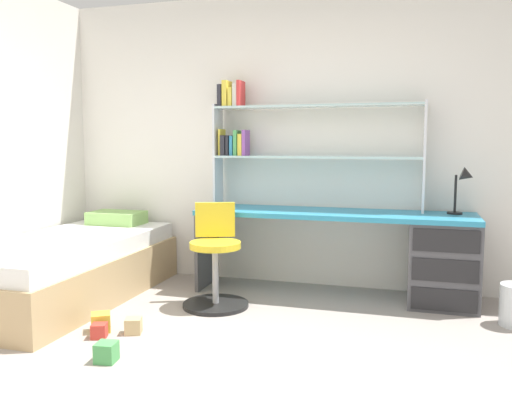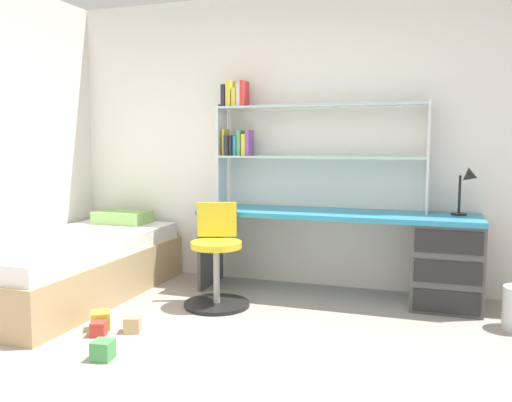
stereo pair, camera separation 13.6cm
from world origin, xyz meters
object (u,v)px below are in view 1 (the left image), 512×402
at_px(toy_block_natural_2, 133,326).
at_px(toy_block_red_1, 99,331).
at_px(desk_lamp, 464,183).
at_px(toy_block_green_3, 106,352).
at_px(toy_block_yellow_0, 101,322).
at_px(bed_platform, 68,268).
at_px(desk, 409,252).
at_px(bookshelf_hutch, 285,133).
at_px(swivel_chair, 215,266).

bearing_deg(toy_block_natural_2, toy_block_red_1, -141.76).
height_order(desk_lamp, toy_block_green_3, desk_lamp).
bearing_deg(toy_block_yellow_0, toy_block_red_1, -62.10).
distance_m(bed_platform, toy_block_yellow_0, 0.93).
height_order(desk, desk_lamp, desk_lamp).
distance_m(desk, bookshelf_hutch, 1.46).
relative_size(desk, toy_block_red_1, 23.92).
bearing_deg(toy_block_yellow_0, bookshelf_hutch, 58.06).
relative_size(toy_block_yellow_0, toy_block_red_1, 1.31).
distance_m(desk_lamp, swivel_chair, 2.07).
height_order(bookshelf_hutch, desk_lamp, bookshelf_hutch).
distance_m(swivel_chair, toy_block_natural_2, 0.85).
bearing_deg(toy_block_red_1, bed_platform, 136.61).
bearing_deg(desk_lamp, toy_block_red_1, -147.06).
distance_m(desk_lamp, toy_block_green_3, 2.93).
height_order(desk_lamp, bed_platform, desk_lamp).
xyz_separation_m(toy_block_yellow_0, toy_block_red_1, (0.06, -0.11, -0.02)).
bearing_deg(toy_block_green_3, bookshelf_hutch, 72.39).
bearing_deg(bookshelf_hutch, swivel_chair, -118.16).
relative_size(desk_lamp, toy_block_natural_2, 3.61).
relative_size(swivel_chair, bed_platform, 0.39).
height_order(desk_lamp, swivel_chair, desk_lamp).
relative_size(bookshelf_hutch, swivel_chair, 2.26).
xyz_separation_m(swivel_chair, toy_block_red_1, (-0.49, -0.88, -0.27)).
bearing_deg(toy_block_green_3, desk, 46.16).
distance_m(desk_lamp, toy_block_yellow_0, 2.94).
bearing_deg(toy_block_yellow_0, toy_block_green_3, -53.85).
bearing_deg(desk, swivel_chair, -159.36).
distance_m(bed_platform, toy_block_green_3, 1.46).
relative_size(bed_platform, toy_block_red_1, 21.53).
bearing_deg(desk, desk_lamp, 12.25).
bearing_deg(toy_block_red_1, swivel_chair, 61.22).
relative_size(desk, swivel_chair, 2.84).
relative_size(bookshelf_hutch, toy_block_yellow_0, 14.49).
bearing_deg(toy_block_yellow_0, toy_block_natural_2, 6.37).
relative_size(desk_lamp, bed_platform, 0.19).
distance_m(desk, toy_block_red_1, 2.45).
xyz_separation_m(toy_block_yellow_0, toy_block_natural_2, (0.23, 0.03, -0.01)).
bearing_deg(toy_block_natural_2, bed_platform, 148.35).
distance_m(toy_block_natural_2, toy_block_green_3, 0.47).
relative_size(bed_platform, toy_block_natural_2, 19.45).
xyz_separation_m(desk, bed_platform, (-2.70, -0.73, -0.15)).
height_order(bookshelf_hutch, toy_block_yellow_0, bookshelf_hutch).
distance_m(toy_block_red_1, toy_block_green_3, 0.42).
xyz_separation_m(desk_lamp, toy_block_red_1, (-2.35, -1.52, -0.92)).
bearing_deg(toy_block_yellow_0, bed_platform, 139.17).
bearing_deg(toy_block_red_1, toy_block_green_3, -51.34).
xyz_separation_m(bookshelf_hutch, toy_block_red_1, (-0.87, -1.61, -1.33)).
distance_m(desk, toy_block_yellow_0, 2.43).
bearing_deg(desk, toy_block_red_1, -143.64).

